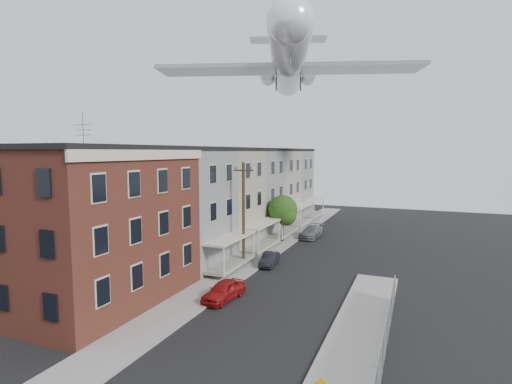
% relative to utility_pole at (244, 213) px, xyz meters
% --- Properties ---
extents(sidewalk_left, '(3.00, 62.00, 0.12)m').
position_rel_utility_pole_xyz_m(sidewalk_left, '(0.10, 6.00, -4.61)').
color(sidewalk_left, gray).
rests_on(sidewalk_left, ground).
extents(sidewalk_right, '(3.00, 26.00, 0.12)m').
position_rel_utility_pole_xyz_m(sidewalk_right, '(11.10, -12.00, -4.61)').
color(sidewalk_right, gray).
rests_on(sidewalk_right, ground).
extents(curb_left, '(0.15, 62.00, 0.14)m').
position_rel_utility_pole_xyz_m(curb_left, '(1.55, 6.00, -4.60)').
color(curb_left, gray).
rests_on(curb_left, ground).
extents(curb_right, '(0.15, 26.00, 0.14)m').
position_rel_utility_pole_xyz_m(curb_right, '(9.65, -12.00, -4.60)').
color(curb_right, gray).
rests_on(curb_right, ground).
extents(corner_building, '(10.31, 12.30, 12.15)m').
position_rel_utility_pole_xyz_m(corner_building, '(-6.40, -11.00, 0.49)').
color(corner_building, '#361611').
rests_on(corner_building, ground).
extents(row_house_a, '(11.98, 7.00, 10.30)m').
position_rel_utility_pole_xyz_m(row_house_a, '(-6.36, -1.50, 0.45)').
color(row_house_a, slate).
rests_on(row_house_a, ground).
extents(row_house_b, '(11.98, 7.00, 10.30)m').
position_rel_utility_pole_xyz_m(row_house_b, '(-6.36, 5.50, 0.45)').
color(row_house_b, gray).
rests_on(row_house_b, ground).
extents(row_house_c, '(11.98, 7.00, 10.30)m').
position_rel_utility_pole_xyz_m(row_house_c, '(-6.36, 12.50, 0.45)').
color(row_house_c, slate).
rests_on(row_house_c, ground).
extents(row_house_d, '(11.98, 7.00, 10.30)m').
position_rel_utility_pole_xyz_m(row_house_d, '(-6.36, 19.50, 0.45)').
color(row_house_d, gray).
rests_on(row_house_d, ground).
extents(row_house_e, '(11.98, 7.00, 10.30)m').
position_rel_utility_pole_xyz_m(row_house_e, '(-6.36, 26.50, 0.45)').
color(row_house_e, slate).
rests_on(row_house_e, ground).
extents(chainlink_fence, '(0.06, 18.06, 1.90)m').
position_rel_utility_pole_xyz_m(chainlink_fence, '(12.60, -13.00, -3.68)').
color(chainlink_fence, gray).
rests_on(chainlink_fence, ground).
extents(utility_pole, '(1.80, 0.26, 9.00)m').
position_rel_utility_pole_xyz_m(utility_pole, '(0.00, 0.00, 0.00)').
color(utility_pole, black).
rests_on(utility_pole, ground).
extents(street_tree, '(3.22, 3.20, 5.20)m').
position_rel_utility_pole_xyz_m(street_tree, '(0.33, 9.92, -1.22)').
color(street_tree, black).
rests_on(street_tree, ground).
extents(car_near, '(1.97, 3.96, 1.30)m').
position_rel_utility_pole_xyz_m(car_near, '(2.00, -7.74, -4.03)').
color(car_near, maroon).
rests_on(car_near, ground).
extents(car_mid, '(1.56, 3.48, 1.11)m').
position_rel_utility_pole_xyz_m(car_mid, '(2.00, 1.01, -4.12)').
color(car_mid, black).
rests_on(car_mid, ground).
extents(car_far, '(2.22, 4.82, 1.36)m').
position_rel_utility_pole_xyz_m(car_far, '(2.60, 13.38, -3.99)').
color(car_far, slate).
rests_on(car_far, ground).
extents(airplane, '(26.27, 30.06, 8.72)m').
position_rel_utility_pole_xyz_m(airplane, '(0.54, 10.61, 14.61)').
color(airplane, white).
rests_on(airplane, ground).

